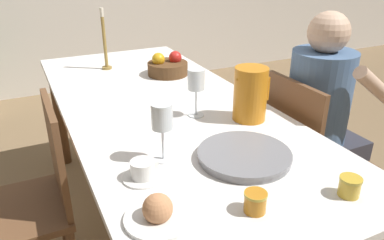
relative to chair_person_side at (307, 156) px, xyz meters
name	(u,v)px	position (x,y,z in m)	size (l,w,h in m)	color
ground_plane	(167,230)	(-0.64, 0.33, -0.49)	(20.00, 20.00, 0.00)	#7F6647
dining_table	(163,121)	(-0.64, 0.33, 0.19)	(0.91, 2.16, 0.77)	white
chair_person_side	(307,156)	(0.00, 0.00, 0.00)	(0.42, 0.42, 0.91)	brown
chair_opposite	(32,201)	(-1.29, 0.21, 0.00)	(0.42, 0.42, 0.91)	brown
person_seated	(323,111)	(0.09, 0.03, 0.22)	(0.39, 0.41, 1.20)	#33333D
red_pitcher	(250,94)	(-0.37, 0.01, 0.39)	(0.17, 0.14, 0.23)	orange
wine_glass_water	(196,82)	(-0.56, 0.14, 0.44)	(0.07, 0.07, 0.21)	white
wine_glass_juice	(162,119)	(-0.83, -0.15, 0.43)	(0.07, 0.07, 0.21)	white
teacup_near_person	(143,171)	(-0.93, -0.24, 0.30)	(0.14, 0.14, 0.06)	white
serving_tray	(244,155)	(-0.57, -0.28, 0.29)	(0.33, 0.33, 0.03)	gray
bread_plate	(158,213)	(-0.96, -0.45, 0.30)	(0.19, 0.19, 0.08)	white
jam_jar_amber	(350,186)	(-0.41, -0.59, 0.31)	(0.07, 0.07, 0.06)	gold
jam_jar_red	(255,201)	(-0.70, -0.53, 0.31)	(0.07, 0.07, 0.06)	#C67A1E
fruit_bowl	(168,67)	(-0.45, 0.75, 0.32)	(0.23, 0.23, 0.13)	brown
candlestick_tall	(105,45)	(-0.74, 1.02, 0.42)	(0.06, 0.06, 0.37)	olive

